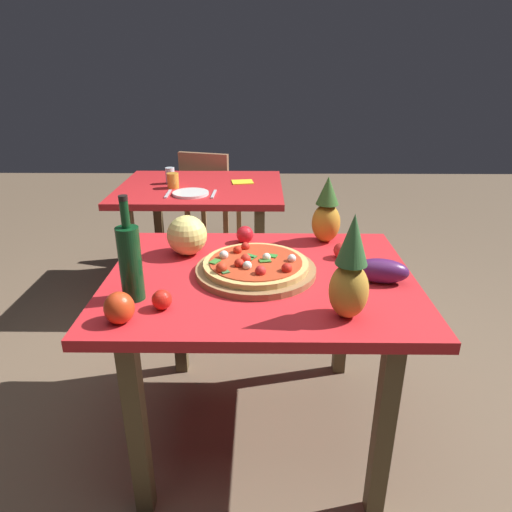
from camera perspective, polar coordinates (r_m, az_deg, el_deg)
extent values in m
plane|color=brown|center=(2.17, 0.49, -20.32)|extent=(10.00, 10.00, 0.00)
cube|color=brown|center=(1.68, -14.48, -20.43)|extent=(0.06, 0.06, 0.70)
cube|color=brown|center=(1.68, 15.47, -20.55)|extent=(0.06, 0.06, 0.70)
cube|color=brown|center=(2.33, -9.61, -6.67)|extent=(0.06, 0.06, 0.70)
cube|color=brown|center=(2.33, 10.71, -6.75)|extent=(0.06, 0.06, 0.70)
cube|color=red|center=(1.76, 0.57, -2.91)|extent=(1.16, 0.91, 0.04)
cube|color=brown|center=(2.91, -15.06, -0.92)|extent=(0.06, 0.06, 0.70)
cube|color=brown|center=(2.80, 0.43, -1.03)|extent=(0.06, 0.06, 0.70)
cube|color=brown|center=(3.61, -11.98, 4.06)|extent=(0.06, 0.06, 0.70)
cube|color=brown|center=(3.52, 0.48, 4.11)|extent=(0.06, 0.06, 0.70)
cube|color=red|center=(3.07, -6.86, 8.32)|extent=(1.06, 0.88, 0.04)
cube|color=olive|center=(4.01, -2.12, 4.28)|extent=(0.04, 0.04, 0.41)
cube|color=olive|center=(4.12, -6.48, 4.67)|extent=(0.04, 0.04, 0.41)
cube|color=olive|center=(3.72, -3.73, 2.71)|extent=(0.04, 0.04, 0.41)
cube|color=olive|center=(3.84, -8.37, 3.17)|extent=(0.04, 0.04, 0.41)
cube|color=olive|center=(3.85, -5.29, 6.91)|extent=(0.49, 0.49, 0.04)
cube|color=#8F6345|center=(3.64, -6.47, 9.48)|extent=(0.40, 0.15, 0.40)
cylinder|color=olive|center=(1.75, -0.02, -1.76)|extent=(0.46, 0.46, 0.02)
cylinder|color=tan|center=(1.75, -0.02, -1.06)|extent=(0.40, 0.40, 0.02)
cylinder|color=#BB3C1F|center=(1.74, -0.02, -0.67)|extent=(0.35, 0.35, 0.00)
sphere|color=red|center=(1.85, -1.31, 1.19)|extent=(0.04, 0.04, 0.04)
sphere|color=red|center=(1.63, 0.42, -1.87)|extent=(0.04, 0.04, 0.04)
sphere|color=red|center=(1.66, -4.30, -1.52)|extent=(0.04, 0.04, 0.04)
sphere|color=red|center=(1.73, -1.28, -0.38)|extent=(0.04, 0.04, 0.04)
sphere|color=red|center=(1.82, -2.30, 0.72)|extent=(0.04, 0.04, 0.04)
sphere|color=red|center=(1.66, 3.85, -1.53)|extent=(0.04, 0.04, 0.04)
sphere|color=red|center=(1.69, -2.08, -0.93)|extent=(0.04, 0.04, 0.04)
cube|color=#377629|center=(1.73, 1.15, -0.59)|extent=(0.05, 0.04, 0.00)
cube|color=#318336|center=(1.77, -0.67, -0.02)|extent=(0.05, 0.05, 0.00)
cube|color=#39802E|center=(1.74, -5.09, -0.63)|extent=(0.05, 0.05, 0.00)
cube|color=#357137|center=(1.65, -3.98, -1.84)|extent=(0.05, 0.05, 0.00)
cube|color=#2D8430|center=(1.78, 1.92, 0.04)|extent=(0.05, 0.04, 0.00)
cube|color=#387533|center=(1.76, -1.03, -0.25)|extent=(0.05, 0.04, 0.00)
sphere|color=#E6EDCF|center=(1.75, 1.32, -0.14)|extent=(0.03, 0.03, 0.03)
sphere|color=white|center=(1.67, -1.08, -1.19)|extent=(0.03, 0.03, 0.03)
sphere|color=silver|center=(1.77, -4.01, 0.12)|extent=(0.04, 0.04, 0.04)
sphere|color=white|center=(1.74, 4.47, -0.30)|extent=(0.03, 0.03, 0.03)
cylinder|color=#0D3A1A|center=(1.58, -15.29, -0.97)|extent=(0.08, 0.08, 0.26)
cylinder|color=#0D3A1A|center=(1.52, -15.96, 5.01)|extent=(0.03, 0.03, 0.09)
cylinder|color=black|center=(1.50, -16.18, 6.93)|extent=(0.03, 0.03, 0.02)
ellipsoid|color=#BD8226|center=(2.07, 8.69, 4.09)|extent=(0.13, 0.13, 0.17)
cone|color=#325F25|center=(2.03, 8.93, 8.05)|extent=(0.10, 0.10, 0.12)
ellipsoid|color=gold|center=(1.46, 11.43, -4.22)|extent=(0.12, 0.12, 0.18)
cone|color=#305E2F|center=(1.39, 11.98, 2.04)|extent=(0.10, 0.10, 0.16)
sphere|color=#EBD973|center=(1.93, -8.55, 2.56)|extent=(0.17, 0.17, 0.17)
ellipsoid|color=red|center=(1.48, -16.60, -6.20)|extent=(0.09, 0.09, 0.10)
ellipsoid|color=#4E1E57|center=(1.73, 15.25, -1.78)|extent=(0.21, 0.13, 0.09)
sphere|color=red|center=(1.92, 10.56, 0.68)|extent=(0.06, 0.06, 0.06)
sphere|color=red|center=(2.05, -1.37, 2.69)|extent=(0.08, 0.08, 0.08)
sphere|color=red|center=(1.53, -11.58, -5.32)|extent=(0.07, 0.07, 0.07)
cylinder|color=orange|center=(3.02, -10.25, 9.20)|extent=(0.07, 0.07, 0.10)
cylinder|color=silver|center=(3.14, -10.59, 9.79)|extent=(0.06, 0.06, 0.11)
cylinder|color=white|center=(2.85, -8.10, 7.71)|extent=(0.22, 0.22, 0.02)
cube|color=silver|center=(2.88, -10.87, 7.58)|extent=(0.02, 0.18, 0.01)
cube|color=silver|center=(2.84, -5.27, 7.67)|extent=(0.02, 0.18, 0.01)
cube|color=yellow|center=(3.13, -1.69, 9.17)|extent=(0.16, 0.14, 0.01)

